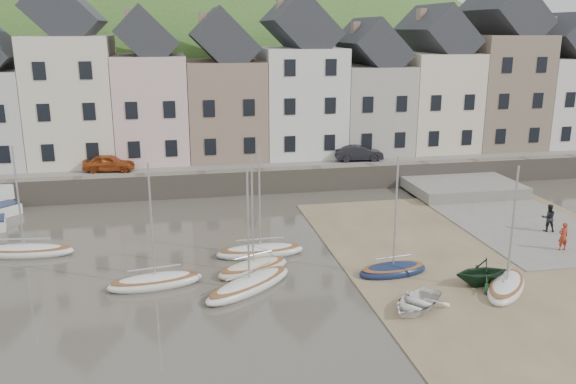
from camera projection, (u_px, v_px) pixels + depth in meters
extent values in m
plane|color=#464037|center=(312.00, 283.00, 29.25)|extent=(160.00, 160.00, 0.00)
cube|color=#355622|center=(238.00, 146.00, 59.34)|extent=(90.00, 30.00, 1.50)
cube|color=slate|center=(253.00, 163.00, 48.24)|extent=(70.00, 7.00, 0.10)
cube|color=slate|center=(260.00, 181.00, 45.10)|extent=(70.00, 1.20, 1.80)
cube|color=brown|center=(516.00, 266.00, 31.28)|extent=(18.00, 26.00, 0.06)
cube|color=slate|center=(504.00, 215.00, 39.59)|extent=(8.00, 18.00, 0.12)
ellipsoid|color=#355622|center=(186.00, 235.00, 89.86)|extent=(134.40, 84.00, 84.00)
cube|color=beige|center=(74.00, 100.00, 47.67)|extent=(6.40, 8.00, 10.00)
cube|color=beige|center=(152.00, 108.00, 48.99)|extent=(5.60, 8.00, 8.50)
cube|color=gray|center=(128.00, 18.00, 46.87)|extent=(0.60, 0.90, 1.40)
cube|color=#876F5D|center=(225.00, 109.00, 50.16)|extent=(6.20, 8.00, 8.00)
cube|color=gray|center=(203.00, 21.00, 48.00)|extent=(0.60, 0.90, 1.40)
cube|color=silver|center=(300.00, 101.00, 51.23)|extent=(6.60, 8.00, 9.00)
cube|color=gray|center=(280.00, 6.00, 48.86)|extent=(0.60, 0.90, 1.40)
cube|color=#A6A197|center=(369.00, 108.00, 52.59)|extent=(5.80, 8.00, 7.50)
cube|color=gray|center=(355.00, 30.00, 50.56)|extent=(0.60, 0.90, 1.40)
cube|color=beige|center=(432.00, 101.00, 53.56)|extent=(6.00, 8.00, 8.50)
cube|color=gray|center=(421.00, 17.00, 51.37)|extent=(0.60, 0.90, 1.40)
cube|color=#7F6C5B|center=(497.00, 91.00, 54.52)|extent=(6.40, 8.00, 10.00)
cube|color=silver|center=(556.00, 101.00, 55.93)|extent=(5.80, 8.00, 8.00)
cube|color=gray|center=(551.00, 24.00, 53.84)|extent=(0.60, 0.90, 1.40)
ellipsoid|color=silver|center=(25.00, 252.00, 32.74)|extent=(5.47, 2.16, 0.84)
ellipsoid|color=brown|center=(24.00, 248.00, 32.68)|extent=(5.03, 1.97, 0.20)
cylinder|color=#B2B5B7|center=(18.00, 197.00, 31.92)|extent=(0.10, 0.10, 5.60)
cylinder|color=#B2B5B7|center=(23.00, 239.00, 32.54)|extent=(2.92, 0.45, 0.08)
ellipsoid|color=silver|center=(155.00, 282.00, 28.79)|extent=(4.73, 2.16, 0.84)
ellipsoid|color=brown|center=(155.00, 278.00, 28.73)|extent=(4.35, 1.96, 0.20)
cylinder|color=#B2B5B7|center=(151.00, 221.00, 27.97)|extent=(0.10, 0.10, 5.60)
cylinder|color=#B2B5B7|center=(154.00, 268.00, 28.59)|extent=(2.49, 0.45, 0.08)
ellipsoid|color=beige|center=(253.00, 269.00, 30.42)|extent=(4.25, 2.96, 0.84)
ellipsoid|color=brown|center=(253.00, 265.00, 30.36)|extent=(3.91, 2.71, 0.20)
cylinder|color=#B2B5B7|center=(252.00, 211.00, 29.61)|extent=(0.10, 0.10, 5.60)
cylinder|color=#B2B5B7|center=(253.00, 255.00, 30.22)|extent=(2.04, 0.95, 0.08)
ellipsoid|color=silver|center=(260.00, 252.00, 32.73)|extent=(4.88, 1.63, 0.84)
ellipsoid|color=brown|center=(260.00, 248.00, 32.67)|extent=(4.49, 1.48, 0.20)
cylinder|color=#B2B5B7|center=(260.00, 198.00, 31.91)|extent=(0.10, 0.10, 5.60)
cylinder|color=#B2B5B7|center=(260.00, 239.00, 32.53)|extent=(2.66, 0.15, 0.08)
ellipsoid|color=silver|center=(249.00, 286.00, 28.42)|extent=(5.19, 4.51, 0.84)
ellipsoid|color=brown|center=(249.00, 281.00, 28.36)|extent=(4.77, 4.13, 0.20)
cylinder|color=#B2B5B7|center=(248.00, 224.00, 27.60)|extent=(0.10, 0.10, 5.60)
cylinder|color=#B2B5B7|center=(249.00, 271.00, 28.22)|extent=(2.40, 1.89, 0.08)
ellipsoid|color=#141E3F|center=(393.00, 271.00, 30.14)|extent=(3.86, 1.97, 0.84)
ellipsoid|color=brown|center=(393.00, 267.00, 30.08)|extent=(3.54, 1.80, 0.20)
cylinder|color=#B2B5B7|center=(396.00, 212.00, 29.32)|extent=(0.10, 0.10, 5.60)
cylinder|color=#B2B5B7|center=(393.00, 257.00, 29.94)|extent=(2.02, 0.35, 0.08)
ellipsoid|color=silver|center=(506.00, 287.00, 28.22)|extent=(3.94, 4.21, 0.84)
ellipsoid|color=brown|center=(507.00, 283.00, 28.16)|extent=(3.61, 3.86, 0.20)
cylinder|color=#B2B5B7|center=(513.00, 225.00, 27.40)|extent=(0.10, 0.10, 5.60)
cylinder|color=#B2B5B7|center=(508.00, 273.00, 28.02)|extent=(1.61, 1.83, 0.08)
imported|color=white|center=(416.00, 302.00, 26.26)|extent=(3.89, 3.74, 0.66)
imported|color=#16331D|center=(481.00, 272.00, 28.63)|extent=(2.70, 2.35, 1.39)
imported|color=#9C2F1C|center=(563.00, 236.00, 33.05)|extent=(0.59, 0.39, 1.60)
imported|color=black|center=(549.00, 218.00, 36.14)|extent=(0.98, 0.86, 1.70)
imported|color=#9C4016|center=(109.00, 163.00, 45.04)|extent=(3.95, 2.02, 1.29)
imported|color=black|center=(359.00, 153.00, 48.70)|extent=(3.95, 1.57, 1.28)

